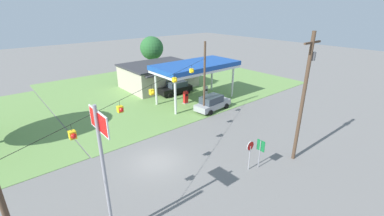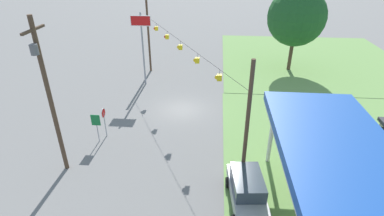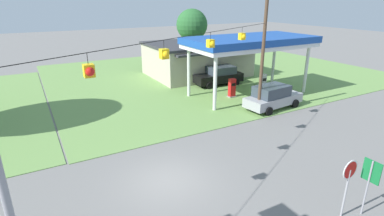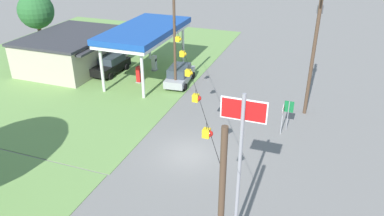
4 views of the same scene
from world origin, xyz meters
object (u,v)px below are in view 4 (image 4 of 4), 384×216
(fuel_pump_near, at_px, (139,75))
(stop_sign_overhead, at_px, (241,140))
(car_at_pumps_rear, at_px, (111,64))
(fuel_pump_far, at_px, (154,63))
(tree_behind_station, at_px, (36,11))
(stop_sign_roadside, at_px, (283,113))
(gas_station_store, at_px, (72,51))
(utility_pole_main, at_px, (314,46))
(gas_station_canopy, at_px, (145,32))
(car_at_pumps_front, at_px, (180,75))
(route_sign, at_px, (289,110))

(fuel_pump_near, distance_m, stop_sign_overhead, 21.74)
(car_at_pumps_rear, bearing_deg, fuel_pump_far, 123.00)
(stop_sign_overhead, bearing_deg, tree_behind_station, 54.79)
(fuel_pump_near, relative_size, stop_sign_overhead, 0.21)
(stop_sign_roadside, bearing_deg, gas_station_store, -106.46)
(fuel_pump_near, relative_size, utility_pole_main, 0.16)
(gas_station_canopy, bearing_deg, car_at_pumps_rear, 97.03)
(car_at_pumps_front, xyz_separation_m, stop_sign_roadside, (-6.42, -10.74, 0.86))
(route_sign, bearing_deg, stop_sign_overhead, 174.49)
(fuel_pump_far, xyz_separation_m, tree_behind_station, (1.20, 15.63, 4.14))
(utility_pole_main, bearing_deg, stop_sign_overhead, 171.66)
(stop_sign_overhead, relative_size, tree_behind_station, 1.11)
(fuel_pump_near, distance_m, route_sign, 15.65)
(gas_station_store, xyz_separation_m, tree_behind_station, (3.17, 6.86, 3.09))
(car_at_pumps_front, distance_m, stop_sign_roadside, 12.54)
(stop_sign_roadside, relative_size, utility_pole_main, 0.24)
(gas_station_canopy, relative_size, car_at_pumps_front, 2.22)
(stop_sign_roadside, bearing_deg, stop_sign_overhead, -4.26)
(utility_pole_main, relative_size, tree_behind_station, 1.47)
(car_at_pumps_front, relative_size, stop_sign_overhead, 0.65)
(fuel_pump_far, height_order, utility_pole_main, utility_pole_main)
(gas_station_store, bearing_deg, car_at_pumps_rear, -93.06)
(fuel_pump_far, relative_size, stop_sign_roadside, 0.66)
(car_at_pumps_rear, bearing_deg, tree_behind_station, -103.16)
(gas_station_store, height_order, fuel_pump_near, gas_station_store)
(fuel_pump_far, height_order, stop_sign_overhead, stop_sign_overhead)
(fuel_pump_near, bearing_deg, route_sign, -106.86)
(route_sign, xyz_separation_m, utility_pole_main, (3.36, -1.07, 4.05))
(fuel_pump_far, relative_size, stop_sign_overhead, 0.21)
(car_at_pumps_front, xyz_separation_m, car_at_pumps_rear, (0.23, 7.79, 0.01))
(car_at_pumps_rear, bearing_deg, gas_station_canopy, 100.17)
(fuel_pump_far, xyz_separation_m, car_at_pumps_front, (-2.47, -3.90, 0.17))
(route_sign, bearing_deg, gas_station_store, 75.66)
(car_at_pumps_front, distance_m, tree_behind_station, 20.27)
(fuel_pump_near, xyz_separation_m, car_at_pumps_rear, (1.27, 3.89, 0.17))
(stop_sign_roadside, distance_m, route_sign, 0.91)
(gas_station_canopy, height_order, utility_pole_main, utility_pole_main)
(fuel_pump_far, xyz_separation_m, stop_sign_overhead, (-19.60, -13.84, 4.69))
(fuel_pump_near, height_order, tree_behind_station, tree_behind_station)
(gas_station_store, relative_size, fuel_pump_far, 6.36)
(fuel_pump_near, height_order, stop_sign_overhead, stop_sign_overhead)
(fuel_pump_near, height_order, fuel_pump_far, same)
(stop_sign_overhead, bearing_deg, car_at_pumps_rear, 45.60)
(car_at_pumps_front, distance_m, car_at_pumps_rear, 7.80)
(stop_sign_overhead, bearing_deg, gas_station_canopy, 37.80)
(stop_sign_roadside, relative_size, tree_behind_station, 0.36)
(car_at_pumps_front, bearing_deg, gas_station_canopy, 74.10)
(fuel_pump_near, height_order, car_at_pumps_rear, car_at_pumps_rear)
(gas_station_canopy, distance_m, car_at_pumps_front, 5.41)
(stop_sign_overhead, bearing_deg, fuel_pump_far, 35.23)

